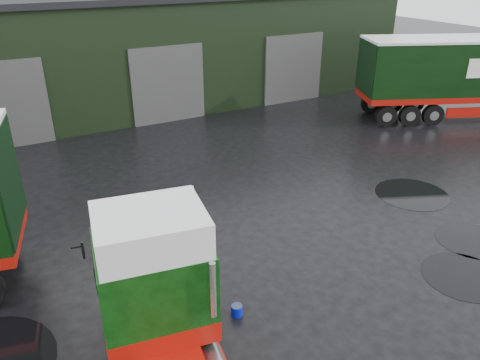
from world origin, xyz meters
The scene contains 9 objects.
ground centered at (0.00, 0.00, 0.00)m, with size 100.00×100.00×0.00m, color black.
warehouse centered at (2.00, 20.00, 3.16)m, with size 32.40×12.40×6.30m.
hero_tractor centered at (-4.50, -3.00, 1.86)m, with size 2.54×5.98×3.72m, color black, non-canonical shape.
lorry_right centered at (17.00, 6.51, 2.18)m, with size 2.87×16.57×4.36m, color silver, non-canonical shape.
wash_bucket centered at (-2.16, -1.18, 0.14)m, with size 0.30×0.30×0.28m, color #0816BE.
tree_back_b centered at (10.00, 30.00, 3.75)m, with size 4.40×4.40×7.50m, color black, non-canonical shape.
puddle_1 centered at (6.80, 1.39, 0.00)m, with size 2.71×2.71×0.01m, color black.
puddle_3 centered at (6.01, -1.80, 0.00)m, with size 2.25×2.25×0.01m, color black.
puddle_4 centered at (4.17, -2.91, 0.00)m, with size 2.32×2.32×0.01m, color black.
Camera 1 is at (-6.50, -9.19, 8.14)m, focal length 35.00 mm.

